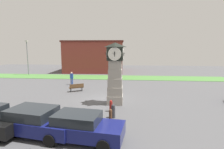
% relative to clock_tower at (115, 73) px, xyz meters
% --- Properties ---
extents(ground_plane, '(73.54, 73.54, 0.00)m').
position_rel_clock_tower_xyz_m(ground_plane, '(-0.87, 0.91, -2.72)').
color(ground_plane, '#4C4C4F').
extents(clock_tower, '(1.73, 1.74, 5.34)m').
position_rel_clock_tower_xyz_m(clock_tower, '(0.00, 0.00, 0.00)').
color(clock_tower, '#9B968C').
rests_on(clock_tower, ground_plane).
extents(bollard_near_tower, '(0.28, 0.28, 0.89)m').
position_rel_clock_tower_xyz_m(bollard_near_tower, '(-0.02, -6.17, -2.27)').
color(bollard_near_tower, '#333338').
rests_on(bollard_near_tower, ground_plane).
extents(bollard_mid_row, '(0.20, 0.20, 1.09)m').
position_rel_clock_tower_xyz_m(bollard_mid_row, '(0.07, -4.58, -2.17)').
color(bollard_mid_row, brown).
rests_on(bollard_mid_row, ground_plane).
extents(bollard_far_row, '(0.28, 0.28, 0.98)m').
position_rel_clock_tower_xyz_m(bollard_far_row, '(0.12, -3.26, -2.22)').
color(bollard_far_row, '#333338').
rests_on(bollard_far_row, ground_plane).
extents(bollard_end_row, '(0.24, 0.24, 0.89)m').
position_rel_clock_tower_xyz_m(bollard_end_row, '(-0.16, -2.00, -2.27)').
color(bollard_end_row, maroon).
rests_on(bollard_end_row, ground_plane).
extents(car_near_tower, '(4.72, 2.68, 1.51)m').
position_rel_clock_tower_xyz_m(car_near_tower, '(-3.96, -6.04, -1.95)').
color(car_near_tower, navy).
rests_on(car_near_tower, ground_plane).
extents(car_by_building, '(4.40, 2.27, 1.47)m').
position_rel_clock_tower_xyz_m(car_by_building, '(-1.24, -6.48, -1.97)').
color(car_by_building, navy).
rests_on(car_by_building, ground_plane).
extents(bench, '(1.64, 1.28, 0.90)m').
position_rel_clock_tower_xyz_m(bench, '(-4.73, 4.03, -2.19)').
color(bench, brown).
rests_on(bench, ground_plane).
extents(pedestrian_near_bench, '(0.42, 0.27, 1.73)m').
position_rel_clock_tower_xyz_m(pedestrian_near_bench, '(-6.52, 7.77, -1.72)').
color(pedestrian_near_bench, '#264CA5').
rests_on(pedestrian_near_bench, ground_plane).
extents(street_lamp_near_road, '(0.50, 0.24, 6.40)m').
position_rel_clock_tower_xyz_m(street_lamp_near_road, '(-17.65, 16.03, 0.98)').
color(street_lamp_near_road, slate).
rests_on(street_lamp_near_road, ground_plane).
extents(warehouse_blue_far, '(12.78, 11.60, 6.47)m').
position_rel_clock_tower_xyz_m(warehouse_blue_far, '(-6.27, 23.40, 0.53)').
color(warehouse_blue_far, maroon).
rests_on(warehouse_blue_far, ground_plane).
extents(grass_verge_far, '(44.13, 4.76, 0.04)m').
position_rel_clock_tower_xyz_m(grass_verge_far, '(-4.81, 14.40, -2.70)').
color(grass_verge_far, '#477A38').
rests_on(grass_verge_far, ground_plane).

